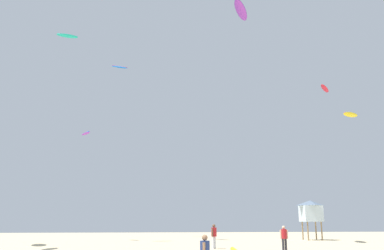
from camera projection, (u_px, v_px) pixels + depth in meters
The scene contains 9 objects.
person_midground at pixel (284, 236), 27.00m from camera, with size 0.56×0.38×1.69m.
person_left at pixel (214, 234), 29.68m from camera, with size 0.42×0.47×1.76m.
lifeguard_tower at pixel (311, 211), 42.98m from camera, with size 2.30×2.30×4.15m.
kite_aloft_0 at pixel (67, 36), 42.50m from camera, with size 2.30×1.18×0.31m.
kite_aloft_1 at pixel (120, 67), 53.95m from camera, with size 2.28×1.22×0.52m.
kite_aloft_3 at pixel (350, 115), 45.43m from camera, with size 2.46×1.70×0.57m.
kite_aloft_4 at pixel (325, 88), 53.03m from camera, with size 2.65×3.42×0.80m.
kite_aloft_5 at pixel (86, 133), 43.41m from camera, with size 1.49×2.03×0.30m.
kite_aloft_8 at pixel (241, 10), 41.50m from camera, with size 2.86×4.65×0.96m.
Camera 1 is at (-2.99, -11.64, 2.05)m, focal length 37.29 mm.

